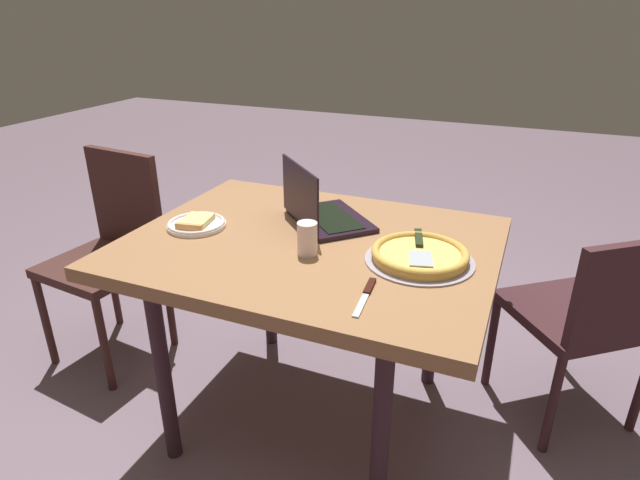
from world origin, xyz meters
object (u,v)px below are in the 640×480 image
at_px(dining_table, 311,259).
at_px(laptop, 321,211).
at_px(pizza_tray, 420,255).
at_px(pizza_plate, 196,224).
at_px(table_knife, 366,293).
at_px(drink_cup, 307,238).
at_px(chair_near, 112,244).
at_px(chair_far, 590,314).

height_order(dining_table, laptop, laptop).
bearing_deg(dining_table, pizza_tray, 177.54).
bearing_deg(pizza_plate, laptop, -152.52).
bearing_deg(pizza_plate, table_knife, 162.86).
height_order(pizza_plate, drink_cup, drink_cup).
xyz_separation_m(pizza_plate, chair_near, (0.58, -0.15, -0.25)).
relative_size(table_knife, drink_cup, 1.93).
xyz_separation_m(table_knife, chair_far, (-0.65, -0.65, -0.29)).
bearing_deg(pizza_plate, drink_cup, 173.89).
relative_size(table_knife, chair_far, 0.26).
xyz_separation_m(dining_table, pizza_plate, (0.43, 0.06, 0.09)).
bearing_deg(dining_table, drink_cup, 107.66).
bearing_deg(pizza_tray, laptop, -22.56).
bearing_deg(pizza_tray, drink_cup, 14.49).
bearing_deg(laptop, chair_near, 3.46).
relative_size(dining_table, table_knife, 5.85).
bearing_deg(chair_far, table_knife, 45.34).
height_order(laptop, chair_near, laptop).
xyz_separation_m(laptop, chair_near, (0.98, 0.06, -0.28)).
relative_size(pizza_plate, drink_cup, 1.93).
bearing_deg(table_knife, pizza_tray, -108.70).
distance_m(laptop, drink_cup, 0.27).
distance_m(pizza_tray, chair_far, 0.75).
distance_m(dining_table, chair_near, 1.03).
height_order(laptop, pizza_plate, laptop).
distance_m(pizza_plate, chair_near, 0.65).
height_order(pizza_tray, chair_far, chair_far).
bearing_deg(chair_near, laptop, -176.54).
height_order(pizza_tray, drink_cup, drink_cup).
bearing_deg(chair_far, chair_near, 8.24).
distance_m(laptop, table_knife, 0.54).
xyz_separation_m(dining_table, chair_far, (-0.94, -0.38, -0.21)).
relative_size(dining_table, pizza_plate, 5.87).
relative_size(laptop, drink_cup, 3.71).
distance_m(dining_table, laptop, 0.20).
relative_size(laptop, chair_near, 0.44).
height_order(laptop, chair_far, laptop).
bearing_deg(pizza_plate, dining_table, -172.54).
distance_m(laptop, chair_near, 1.02).
relative_size(pizza_plate, chair_near, 0.23).
bearing_deg(dining_table, chair_far, -158.17).
height_order(dining_table, drink_cup, drink_cup).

